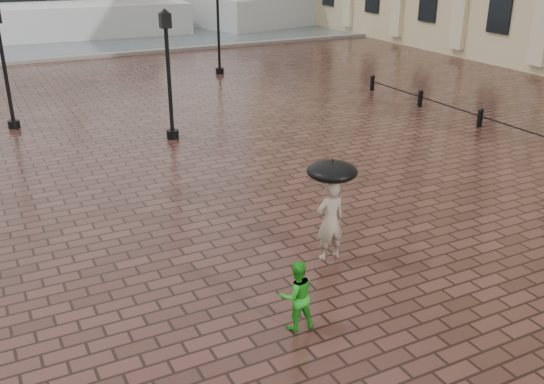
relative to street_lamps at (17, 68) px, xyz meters
The scene contains 6 objects.
quay_edge 14.67m from the street_lamps, 83.66° to the left, with size 80.00×0.60×0.30m, color slate.
street_lamps is the anchor object (origin of this frame).
adult_pedestrian 14.75m from the street_lamps, 70.71° to the right, with size 0.67×0.44×1.85m, color gray.
child_pedestrian 16.19m from the street_lamps, 79.66° to the right, with size 0.66×0.52×1.36m, color #229A1C.
ferry_near 24.70m from the street_lamps, 83.59° to the left, with size 24.16×6.97×7.84m.
umbrella 14.68m from the street_lamps, 70.71° to the right, with size 1.10×1.10×1.19m.
Camera 1 is at (-3.40, -6.43, 6.63)m, focal length 40.00 mm.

